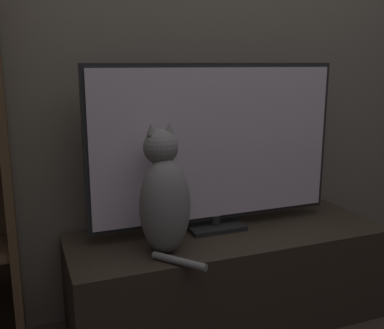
% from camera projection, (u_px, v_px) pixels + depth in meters
% --- Properties ---
extents(wall_back, '(4.80, 0.05, 2.60)m').
position_uv_depth(wall_back, '(204.00, 27.00, 2.02)').
color(wall_back, '#756B5B').
rests_on(wall_back, ground_plane).
extents(tv_stand, '(1.38, 0.48, 0.42)m').
position_uv_depth(tv_stand, '(228.00, 277.00, 2.00)').
color(tv_stand, '#33281E').
rests_on(tv_stand, ground_plane).
extents(tv, '(1.11, 0.15, 0.72)m').
position_uv_depth(tv, '(216.00, 147.00, 1.92)').
color(tv, black).
rests_on(tv, tv_stand).
extents(cat, '(0.21, 0.33, 0.51)m').
position_uv_depth(cat, '(164.00, 198.00, 1.71)').
color(cat, gray).
rests_on(cat, tv_stand).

